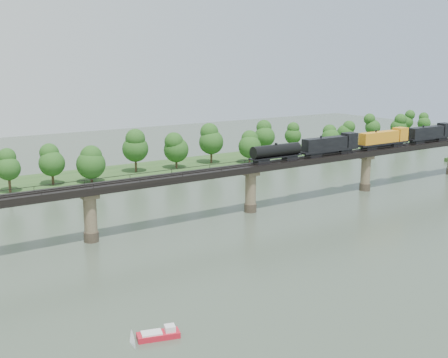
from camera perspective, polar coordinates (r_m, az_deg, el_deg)
ground at (r=114.03m, az=11.81°, el=-6.60°), size 400.00×400.00×0.00m
far_bank at (r=181.17m, az=-7.79°, el=0.76°), size 300.00×24.00×1.60m
bridge at (r=134.18m, az=2.71°, el=-1.09°), size 236.00×30.00×11.50m
bridge_superstructure at (r=132.88m, az=2.74°, el=1.57°), size 220.00×4.90×0.75m
far_treeline at (r=172.31m, az=-9.64°, el=2.84°), size 289.06×17.54×13.60m
freight_train at (r=159.14m, az=14.24°, el=3.77°), size 76.40×2.98×5.26m
motorboat at (r=77.15m, az=-6.62°, el=-15.39°), size 5.92×3.51×1.56m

